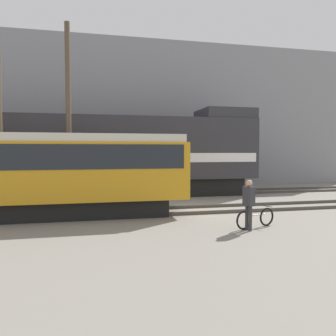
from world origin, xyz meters
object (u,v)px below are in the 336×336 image
at_px(person, 249,200).
at_px(utility_pole_right, 68,115).
at_px(freight_locomotive, 91,155).
at_px(streetcar, 17,170).
at_px(bicycle, 256,218).

relative_size(person, utility_pole_right, 0.19).
relative_size(freight_locomotive, person, 11.53).
xyz_separation_m(freight_locomotive, utility_pole_right, (-0.97, -2.66, 1.90)).
bearing_deg(person, streetcar, 155.14).
distance_m(freight_locomotive, bicycle, 10.38).
relative_size(bicycle, person, 0.98).
bearing_deg(freight_locomotive, utility_pole_right, -110.09).
bearing_deg(person, bicycle, 35.19).
height_order(freight_locomotive, bicycle, freight_locomotive).
bearing_deg(utility_pole_right, bicycle, -42.92).
xyz_separation_m(streetcar, utility_pole_right, (1.68, 2.66, 2.39)).
height_order(streetcar, bicycle, streetcar).
distance_m(freight_locomotive, utility_pole_right, 3.41).
distance_m(streetcar, person, 8.52).
bearing_deg(freight_locomotive, streetcar, -116.47).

